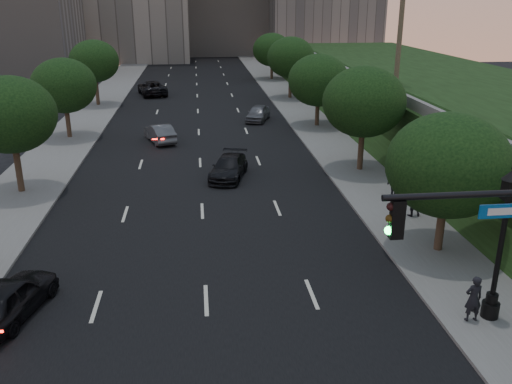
{
  "coord_description": "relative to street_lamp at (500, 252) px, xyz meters",
  "views": [
    {
      "loc": [
        -0.07,
        -12.7,
        10.62
      ],
      "look_at": [
        2.06,
        6.74,
        3.6
      ],
      "focal_mm": 38.0,
      "sensor_mm": 36.0,
      "label": 1
    }
  ],
  "objects": [
    {
      "name": "road_surface",
      "position": [
        -9.8,
        27.37,
        -2.62
      ],
      "size": [
        16.0,
        140.0,
        0.02
      ],
      "primitive_type": "cube",
      "color": "black",
      "rests_on": "ground"
    },
    {
      "name": "sidewalk_right",
      "position": [
        0.45,
        27.37,
        -2.56
      ],
      "size": [
        4.5,
        140.0,
        0.15
      ],
      "primitive_type": "cube",
      "color": "slate",
      "rests_on": "ground"
    },
    {
      "name": "sidewalk_left",
      "position": [
        -20.05,
        27.37,
        -2.56
      ],
      "size": [
        4.5,
        140.0,
        0.15
      ],
      "primitive_type": "cube",
      "color": "slate",
      "rests_on": "ground"
    },
    {
      "name": "embankment",
      "position": [
        12.2,
        25.37,
        -0.63
      ],
      "size": [
        18.0,
        90.0,
        4.0
      ],
      "primitive_type": "cube",
      "color": "black",
      "rests_on": "ground"
    },
    {
      "name": "parapet_wall",
      "position": [
        3.7,
        25.37,
        1.72
      ],
      "size": [
        0.35,
        90.0,
        0.7
      ],
      "primitive_type": "cube",
      "color": "slate",
      "rests_on": "embankment"
    },
    {
      "name": "office_block_filler",
      "position": [
        -35.8,
        67.37,
        4.37
      ],
      "size": [
        18.0,
        16.0,
        14.0
      ],
      "primitive_type": "cube",
      "color": "gray",
      "rests_on": "ground"
    },
    {
      "name": "tree_right_a",
      "position": [
        0.5,
        5.37,
        1.39
      ],
      "size": [
        5.2,
        5.2,
        6.24
      ],
      "color": "#38281C",
      "rests_on": "ground"
    },
    {
      "name": "tree_right_b",
      "position": [
        0.5,
        17.37,
        1.88
      ],
      "size": [
        5.2,
        5.2,
        6.74
      ],
      "color": "#38281C",
      "rests_on": "ground"
    },
    {
      "name": "tree_right_c",
      "position": [
        0.5,
        30.37,
        1.39
      ],
      "size": [
        5.2,
        5.2,
        6.24
      ],
      "color": "#38281C",
      "rests_on": "ground"
    },
    {
      "name": "tree_right_d",
      "position": [
        0.5,
        44.37,
        1.88
      ],
      "size": [
        5.2,
        5.2,
        6.74
      ],
      "color": "#38281C",
      "rests_on": "ground"
    },
    {
      "name": "tree_right_e",
      "position": [
        0.5,
        59.37,
        1.39
      ],
      "size": [
        5.2,
        5.2,
        6.24
      ],
      "color": "#38281C",
      "rests_on": "ground"
    },
    {
      "name": "tree_left_b",
      "position": [
        -20.1,
        15.37,
        1.94
      ],
      "size": [
        5.0,
        5.0,
        6.71
      ],
      "color": "#38281C",
      "rests_on": "ground"
    },
    {
      "name": "tree_left_c",
      "position": [
        -20.1,
        28.37,
        1.57
      ],
      "size": [
        5.0,
        5.0,
        6.34
      ],
      "color": "#38281C",
      "rests_on": "ground"
    },
    {
      "name": "tree_left_d",
      "position": [
        -20.1,
        42.37,
        1.94
      ],
      "size": [
        5.0,
        5.0,
        6.71
      ],
      "color": "#38281C",
      "rests_on": "ground"
    },
    {
      "name": "street_lamp",
      "position": [
        0.0,
        0.0,
        0.0
      ],
      "size": [
        0.64,
        0.64,
        5.62
      ],
      "color": "black",
      "rests_on": "ground"
    },
    {
      "name": "sedan_near_left",
      "position": [
        -16.64,
        2.08,
        -1.89
      ],
      "size": [
        2.78,
        4.65,
        1.48
      ],
      "primitive_type": "imported",
      "rotation": [
        0.0,
        0.0,
        2.89
      ],
      "color": "black",
      "rests_on": "ground"
    },
    {
      "name": "sedan_mid_left",
      "position": [
        -12.82,
        26.47,
        -1.92
      ],
      "size": [
        2.83,
        4.57,
        1.42
      ],
      "primitive_type": "imported",
      "rotation": [
        0.0,
        0.0,
        3.47
      ],
      "color": "#4D5054",
      "rests_on": "ground"
    },
    {
      "name": "sedan_far_left",
      "position": [
        -14.95,
        48.59,
        -1.81
      ],
      "size": [
        4.04,
        6.39,
        1.64
      ],
      "primitive_type": "imported",
      "rotation": [
        0.0,
        0.0,
        3.38
      ],
      "color": "black",
      "rests_on": "ground"
    },
    {
      "name": "sedan_near_right",
      "position": [
        -8.04,
        16.94,
        -1.97
      ],
      "size": [
        3.02,
        4.94,
        1.34
      ],
      "primitive_type": "imported",
      "rotation": [
        0.0,
        0.0,
        -0.27
      ],
      "color": "black",
      "rests_on": "ground"
    },
    {
      "name": "sedan_far_right",
      "position": [
        -4.35,
        33.32,
        -1.93
      ],
      "size": [
        2.94,
        4.49,
        1.42
      ],
      "primitive_type": "imported",
      "rotation": [
        0.0,
        0.0,
        -0.33
      ],
      "color": "slate",
      "rests_on": "ground"
    },
    {
      "name": "pedestrian_a",
      "position": [
        -0.77,
        -0.15,
        -1.64
      ],
      "size": [
        0.63,
        0.42,
        1.69
      ],
      "primitive_type": "imported",
      "rotation": [
        0.0,
        0.0,
        3.17
      ],
      "color": "black",
      "rests_on": "sidewalk_right"
    },
    {
      "name": "pedestrian_b",
      "position": [
        0.84,
        9.28,
        -1.64
      ],
      "size": [
        0.84,
        0.66,
        1.68
      ],
      "primitive_type": "imported",
      "rotation": [
        0.0,
        0.0,
        3.11
      ],
      "color": "black",
      "rests_on": "sidewalk_right"
    },
    {
      "name": "pedestrian_c",
      "position": [
        0.82,
        12.04,
        -1.58
      ],
      "size": [
        1.13,
        0.93,
        1.8
      ],
      "primitive_type": "imported",
      "rotation": [
        0.0,
        0.0,
        3.7
      ],
      "color": "black",
      "rests_on": "sidewalk_right"
    }
  ]
}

